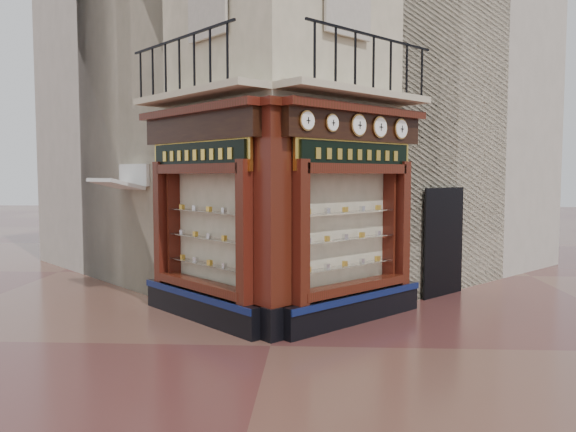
# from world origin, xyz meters

# --- Properties ---
(ground) EXTENTS (80.00, 80.00, 0.00)m
(ground) POSITION_xyz_m (0.00, 0.00, 0.00)
(ground) COLOR #512825
(ground) RESTS_ON ground
(main_building) EXTENTS (11.31, 11.31, 12.00)m
(main_building) POSITION_xyz_m (0.00, 6.16, 6.00)
(main_building) COLOR beige
(main_building) RESTS_ON ground
(neighbour_left) EXTENTS (11.31, 11.31, 11.00)m
(neighbour_left) POSITION_xyz_m (-2.47, 8.63, 5.50)
(neighbour_left) COLOR beige
(neighbour_left) RESTS_ON ground
(neighbour_right) EXTENTS (11.31, 11.31, 11.00)m
(neighbour_right) POSITION_xyz_m (2.47, 8.63, 5.50)
(neighbour_right) COLOR beige
(neighbour_right) RESTS_ON ground
(shopfront_left) EXTENTS (2.86, 2.86, 3.98)m
(shopfront_left) POSITION_xyz_m (-1.41, 1.57, 1.98)
(shopfront_left) COLOR black
(shopfront_left) RESTS_ON ground
(shopfront_right) EXTENTS (2.86, 2.86, 3.98)m
(shopfront_right) POSITION_xyz_m (1.41, 1.57, 1.98)
(shopfront_right) COLOR black
(shopfront_right) RESTS_ON ground
(corner_pilaster) EXTENTS (0.85, 0.85, 3.98)m
(corner_pilaster) POSITION_xyz_m (0.00, 0.50, 1.95)
(corner_pilaster) COLOR black
(corner_pilaster) RESTS_ON ground
(balcony) EXTENTS (5.94, 2.97, 1.03)m
(balcony) POSITION_xyz_m (0.00, 1.49, 4.22)
(balcony) COLOR beige
(balcony) RESTS_ON ground
(clock_a) EXTENTS (0.27, 0.27, 0.33)m
(clock_a) POSITION_xyz_m (0.57, 0.47, 3.62)
(clock_a) COLOR #AF7B3A
(clock_a) RESTS_ON ground
(clock_b) EXTENTS (0.25, 0.25, 0.31)m
(clock_b) POSITION_xyz_m (0.99, 0.89, 3.62)
(clock_b) COLOR #AF7B3A
(clock_b) RESTS_ON ground
(clock_c) EXTENTS (0.32, 0.32, 0.40)m
(clock_c) POSITION_xyz_m (1.47, 1.37, 3.62)
(clock_c) COLOR #AF7B3A
(clock_c) RESTS_ON ground
(clock_d) EXTENTS (0.32, 0.32, 0.40)m
(clock_d) POSITION_xyz_m (1.90, 1.79, 3.62)
(clock_d) COLOR #AF7B3A
(clock_d) RESTS_ON ground
(clock_e) EXTENTS (0.32, 0.32, 0.40)m
(clock_e) POSITION_xyz_m (2.35, 2.25, 3.62)
(clock_e) COLOR #AF7B3A
(clock_e) RESTS_ON ground
(awning) EXTENTS (1.51, 1.51, 0.26)m
(awning) POSITION_xyz_m (-3.77, 3.56, 0.00)
(awning) COLOR silver
(awning) RESTS_ON ground
(signboard_left) EXTENTS (2.27, 2.27, 0.61)m
(signboard_left) POSITION_xyz_m (-1.46, 1.51, 3.10)
(signboard_left) COLOR #EABB45
(signboard_left) RESTS_ON ground
(signboard_right) EXTENTS (2.22, 2.22, 0.59)m
(signboard_right) POSITION_xyz_m (1.46, 1.51, 3.10)
(signboard_right) COLOR #EABB45
(signboard_right) RESTS_ON ground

